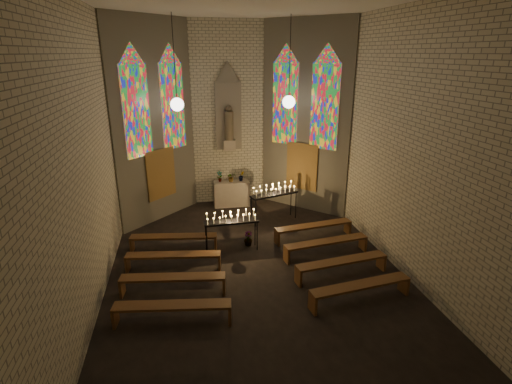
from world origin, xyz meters
TOP-DOWN VIEW (x-y plane):
  - floor at (0.00, 0.00)m, footprint 12.00×12.00m
  - room at (-0.00, 3.37)m, footprint 8.22×12.43m
  - altar at (0.00, 5.45)m, footprint 1.40×0.60m
  - flower_vase_left at (-0.45, 5.49)m, footprint 0.27×0.22m
  - flower_vase_center at (0.00, 5.44)m, footprint 0.40×0.37m
  - flower_vase_right at (0.41, 5.45)m, footprint 0.26×0.22m
  - aisle_flower_pot at (0.06, 1.81)m, footprint 0.28×0.28m
  - votive_stand_left at (-0.49, 1.60)m, footprint 1.67×0.45m
  - votive_stand_right at (1.32, 3.60)m, footprint 1.82×0.93m
  - pew_left_0 at (-2.25, 1.89)m, footprint 2.66×0.73m
  - pew_right_0 at (2.25, 1.89)m, footprint 2.66×0.73m
  - pew_left_1 at (-2.25, 0.69)m, footprint 2.66×0.73m
  - pew_right_1 at (2.25, 0.69)m, footprint 2.66×0.73m
  - pew_left_2 at (-2.25, -0.51)m, footprint 2.66×0.73m
  - pew_right_2 at (2.25, -0.51)m, footprint 2.66×0.73m
  - pew_left_3 at (-2.25, -1.71)m, footprint 2.66×0.73m
  - pew_right_3 at (2.25, -1.71)m, footprint 2.66×0.73m

SIDE VIEW (x-z plane):
  - floor at x=0.00m, z-range 0.00..0.00m
  - aisle_flower_pot at x=0.06m, z-range 0.00..0.47m
  - pew_left_0 at x=-2.25m, z-range 0.16..0.66m
  - pew_right_0 at x=2.25m, z-range 0.16..0.66m
  - pew_left_1 at x=-2.25m, z-range 0.16..0.66m
  - pew_right_1 at x=2.25m, z-range 0.16..0.66m
  - pew_left_2 at x=-2.25m, z-range 0.16..0.66m
  - pew_right_2 at x=2.25m, z-range 0.16..0.66m
  - pew_left_3 at x=-2.25m, z-range 0.16..0.66m
  - pew_right_3 at x=2.25m, z-range 0.16..0.66m
  - altar at x=0.00m, z-range 0.00..1.00m
  - votive_stand_left at x=-0.49m, z-range 0.44..1.65m
  - votive_stand_right at x=1.32m, z-range 0.47..1.77m
  - flower_vase_center at x=0.00m, z-range 1.00..1.36m
  - flower_vase_right at x=0.41m, z-range 1.00..1.41m
  - flower_vase_left at x=-0.45m, z-range 1.00..1.44m
  - room at x=0.00m, z-range 0.21..7.22m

